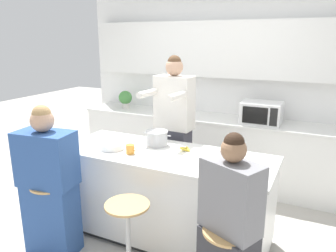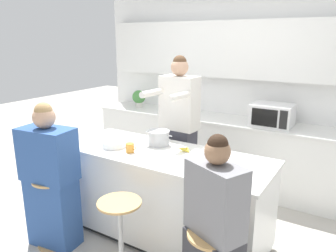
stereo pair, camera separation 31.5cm
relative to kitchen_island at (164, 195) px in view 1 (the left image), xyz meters
name	(u,v)px [view 1 (the left image)]	position (x,y,z in m)	size (l,w,h in m)	color
ground_plane	(165,235)	(0.00, 0.00, -0.46)	(16.00, 16.00, 0.00)	#B2ADA3
wall_back	(222,70)	(0.00, 1.81, 1.09)	(4.23, 0.22, 2.70)	white
back_counter	(213,149)	(0.00, 1.53, 0.00)	(3.92, 0.59, 0.92)	white
kitchen_island	(164,195)	(0.00, 0.00, 0.00)	(2.09, 0.80, 0.90)	black
bar_stool_leftmost	(53,215)	(-0.84, -0.66, -0.09)	(0.38, 0.38, 0.69)	tan
bar_stool_center	(128,239)	(0.00, -0.67, -0.09)	(0.38, 0.38, 0.69)	tan
person_cooking	(174,135)	(-0.18, 0.61, 0.44)	(0.46, 0.58, 1.80)	#383842
person_wrapped_blanket	(49,186)	(-0.84, -0.67, 0.21)	(0.54, 0.35, 1.42)	#2D5193
person_seated_near	(229,237)	(0.84, -0.67, 0.17)	(0.46, 0.39, 1.39)	#333338
cooking_pot	(157,138)	(-0.18, 0.18, 0.52)	(0.32, 0.23, 0.15)	#B7BABC
fruit_bowl	(112,146)	(-0.52, -0.12, 0.48)	(0.24, 0.24, 0.06)	white
coffee_cup_near	(130,149)	(-0.29, -0.16, 0.49)	(0.11, 0.08, 0.09)	orange
coffee_cup_far	(209,161)	(0.48, -0.10, 0.48)	(0.11, 0.08, 0.08)	#DB4C51
banana_bunch	(185,149)	(0.15, 0.15, 0.47)	(0.13, 0.09, 0.04)	yellow
juice_carton	(226,157)	(0.63, -0.08, 0.54)	(0.08, 0.08, 0.19)	gold
microwave	(261,113)	(0.63, 1.50, 0.60)	(0.49, 0.38, 0.27)	white
potted_plant	(125,98)	(-1.44, 1.53, 0.62)	(0.21, 0.21, 0.27)	beige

